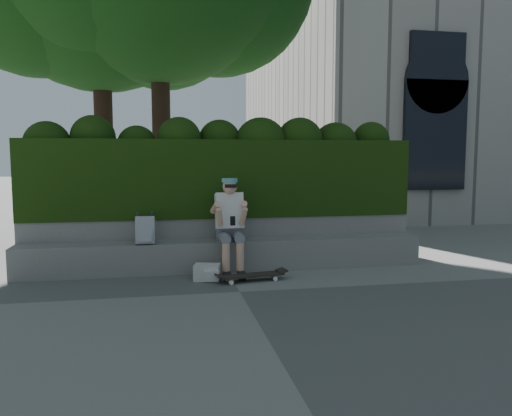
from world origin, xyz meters
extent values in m
plane|color=slate|center=(0.00, 0.00, 0.00)|extent=(80.00, 80.00, 0.00)
cube|color=gray|center=(0.00, 1.25, 0.23)|extent=(6.00, 0.45, 0.45)
cube|color=gray|center=(0.00, 1.73, 0.38)|extent=(6.00, 0.50, 0.75)
cube|color=black|center=(0.00, 1.95, 1.35)|extent=(6.00, 1.00, 1.20)
cylinder|color=black|center=(-0.91, 4.72, 1.81)|extent=(0.38, 0.38, 3.62)
cylinder|color=black|center=(-2.14, 5.35, 1.65)|extent=(0.40, 0.40, 3.30)
cube|color=slate|center=(0.03, 1.20, 0.56)|extent=(0.36, 0.26, 0.22)
cube|color=silver|center=(0.03, 1.13, 0.90)|extent=(0.40, 0.32, 0.55)
sphere|color=tan|center=(0.03, 1.06, 1.26)|extent=(0.21, 0.21, 0.21)
cylinder|color=teal|center=(0.03, 1.08, 1.35)|extent=(0.23, 0.23, 0.06)
cube|color=black|center=(0.03, 0.78, 0.80)|extent=(0.07, 0.02, 0.13)
cylinder|color=tan|center=(-0.07, 0.76, 0.24)|extent=(0.11, 0.11, 0.47)
cylinder|color=tan|center=(0.13, 0.76, 0.24)|extent=(0.11, 0.11, 0.47)
cube|color=black|center=(-0.07, 0.70, 0.05)|extent=(0.10, 0.26, 0.10)
cube|color=black|center=(0.13, 0.70, 0.05)|extent=(0.10, 0.26, 0.10)
cube|color=black|center=(0.24, 0.51, 0.08)|extent=(0.92, 0.36, 0.02)
cylinder|color=silver|center=(-0.06, 0.36, 0.03)|extent=(0.07, 0.04, 0.06)
cylinder|color=silver|center=(-0.09, 0.55, 0.03)|extent=(0.07, 0.04, 0.06)
cylinder|color=silver|center=(0.56, 0.46, 0.03)|extent=(0.07, 0.04, 0.06)
cylinder|color=silver|center=(0.53, 0.65, 0.03)|extent=(0.07, 0.04, 0.06)
cube|color=silver|center=(-1.18, 1.15, 0.65)|extent=(0.27, 0.15, 0.39)
cube|color=beige|center=(-0.35, 0.68, 0.11)|extent=(0.39, 0.32, 0.22)
camera|label=1|loc=(-0.95, -6.04, 1.68)|focal=35.00mm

